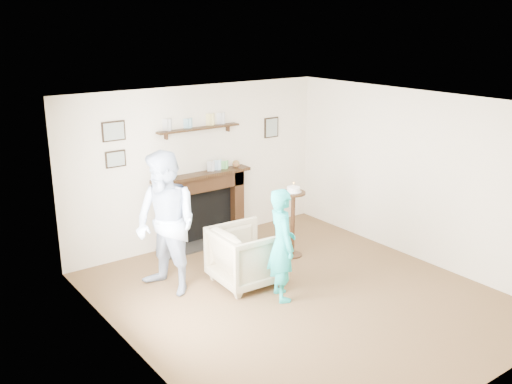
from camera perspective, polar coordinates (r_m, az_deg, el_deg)
ground at (r=7.53m, az=4.36°, el=-10.41°), size 5.00×5.00×0.00m
room_shell at (r=7.46m, az=1.18°, el=2.73°), size 4.54×5.02×2.52m
armchair at (r=7.89m, az=-0.91°, el=-9.02°), size 0.92×0.89×0.79m
man at (r=7.76m, az=-8.66°, el=-9.72°), size 0.93×1.07×1.88m
woman at (r=7.51m, az=2.53°, el=-10.44°), size 0.51×0.62×1.46m
pedestal_table at (r=8.51m, az=3.72°, el=-1.91°), size 0.36×0.36×1.16m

